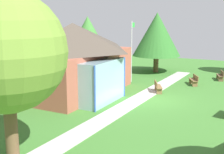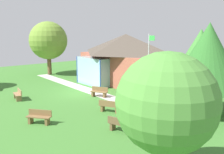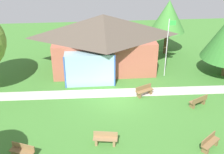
# 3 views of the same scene
# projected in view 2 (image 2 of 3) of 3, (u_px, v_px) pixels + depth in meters

# --- Properties ---
(ground_plane) EXTENTS (44.00, 44.00, 0.00)m
(ground_plane) POSITION_uv_depth(u_px,v_px,m) (82.00, 93.00, 22.76)
(ground_plane) COLOR #3D752D
(pavilion) EXTENTS (10.19, 7.14, 5.20)m
(pavilion) POSITION_uv_depth(u_px,v_px,m) (124.00, 58.00, 26.67)
(pavilion) COLOR #A35642
(pavilion) RESTS_ON ground_plane
(footpath) EXTENTS (22.47, 1.83, 0.03)m
(footpath) POSITION_uv_depth(u_px,v_px,m) (91.00, 91.00, 23.36)
(footpath) COLOR #BCB7B2
(footpath) RESTS_ON ground_plane
(flagpole) EXTENTS (0.64, 0.08, 5.30)m
(flagpole) POSITION_uv_depth(u_px,v_px,m) (149.00, 62.00, 21.07)
(flagpole) COLOR silver
(flagpole) RESTS_ON ground_plane
(bench_mid_right) EXTENTS (1.54, 1.08, 0.84)m
(bench_mid_right) POSITION_uv_depth(u_px,v_px,m) (110.00, 107.00, 17.35)
(bench_mid_right) COLOR brown
(bench_mid_right) RESTS_ON ground_plane
(bench_lawn_far_right) EXTENTS (1.56, 0.87, 0.84)m
(bench_lawn_far_right) POSITION_uv_depth(u_px,v_px,m) (121.00, 125.00, 13.93)
(bench_lawn_far_right) COLOR brown
(bench_lawn_far_right) RESTS_ON ground_plane
(bench_rear_near_path) EXTENTS (1.54, 1.06, 0.84)m
(bench_rear_near_path) POSITION_uv_depth(u_px,v_px,m) (99.00, 92.00, 21.39)
(bench_rear_near_path) COLOR brown
(bench_rear_near_path) RESTS_ON ground_plane
(bench_front_right) EXTENTS (1.45, 1.27, 0.84)m
(bench_front_right) POSITION_uv_depth(u_px,v_px,m) (39.00, 117.00, 15.20)
(bench_front_right) COLOR brown
(bench_front_right) RESTS_ON ground_plane
(bench_front_center) EXTENTS (1.55, 0.68, 0.84)m
(bench_front_center) POSITION_uv_depth(u_px,v_px,m) (18.00, 95.00, 20.53)
(bench_front_center) COLOR olive
(bench_front_center) RESTS_ON ground_plane
(tree_far_east) EXTENTS (3.64, 3.64, 4.88)m
(tree_far_east) POSITION_uv_depth(u_px,v_px,m) (167.00, 103.00, 8.84)
(tree_far_east) COLOR brown
(tree_far_east) RESTS_ON ground_plane
(tree_west_hedge) EXTENTS (4.74, 4.74, 6.70)m
(tree_west_hedge) POSITION_uv_depth(u_px,v_px,m) (48.00, 41.00, 31.61)
(tree_west_hedge) COLOR brown
(tree_west_hedge) RESTS_ON ground_plane
(tree_east_hedge) EXTENTS (4.86, 4.86, 6.09)m
(tree_east_hedge) POSITION_uv_depth(u_px,v_px,m) (208.00, 56.00, 16.50)
(tree_east_hedge) COLOR brown
(tree_east_hedge) RESTS_ON ground_plane
(tree_behind_pavilion_right) EXTENTS (3.57, 3.57, 5.71)m
(tree_behind_pavilion_right) POSITION_uv_depth(u_px,v_px,m) (201.00, 47.00, 23.12)
(tree_behind_pavilion_right) COLOR brown
(tree_behind_pavilion_right) RESTS_ON ground_plane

